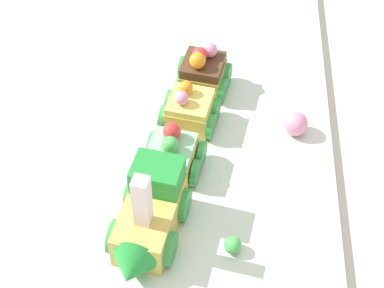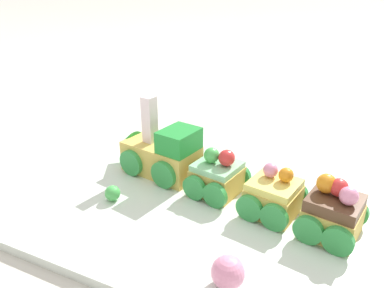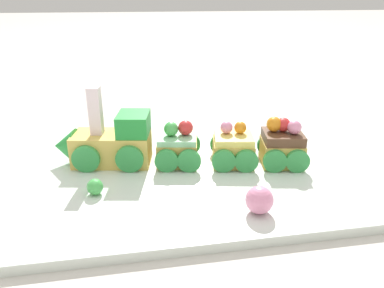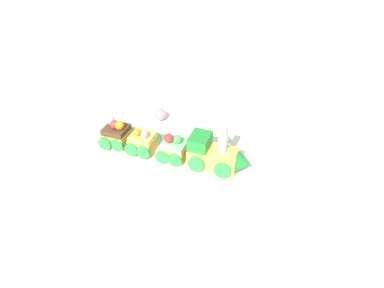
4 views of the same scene
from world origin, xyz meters
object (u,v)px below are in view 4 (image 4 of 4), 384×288
Objects in this scene: cake_train_locomotive at (217,156)px; cake_car_lemon at (143,142)px; cake_car_chocolate at (117,134)px; gumball_green at (226,139)px; gumball_pink at (160,114)px; cake_car_mint at (174,148)px.

cake_car_lemon is at bearing -179.84° from cake_train_locomotive.
cake_car_chocolate is 3.96× the size of gumball_green.
cake_car_lemon is 0.14m from gumball_pink.
cake_car_lemon is 1.00× the size of cake_car_chocolate.
gumball_pink reaches higher than gumball_green.
gumball_pink is (-0.17, 0.17, -0.01)m from cake_train_locomotive.
cake_train_locomotive is 1.83× the size of cake_car_lemon.
gumball_green is at bearing 43.52° from cake_car_mint.
cake_car_chocolate reaches higher than gumball_pink.
cake_car_chocolate reaches higher than cake_car_lemon.
cake_car_chocolate is at bearing -179.96° from cake_train_locomotive.
cake_train_locomotive is 0.24m from gumball_pink.
cake_car_lemon is 3.96× the size of gumball_green.
cake_car_mint is at bearing 0.26° from cake_car_lemon.
cake_car_mint is at bearing -179.91° from cake_train_locomotive.
cake_car_mint reaches higher than cake_car_lemon.
cake_train_locomotive is 1.83× the size of cake_car_mint.
cake_car_lemon is 0.07m from cake_car_chocolate.
gumball_green is at bearing -21.95° from gumball_pink.
gumball_pink is at bearing 146.00° from cake_train_locomotive.
cake_car_mint is 3.96× the size of gumball_green.
cake_train_locomotive reaches higher than cake_car_lemon.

